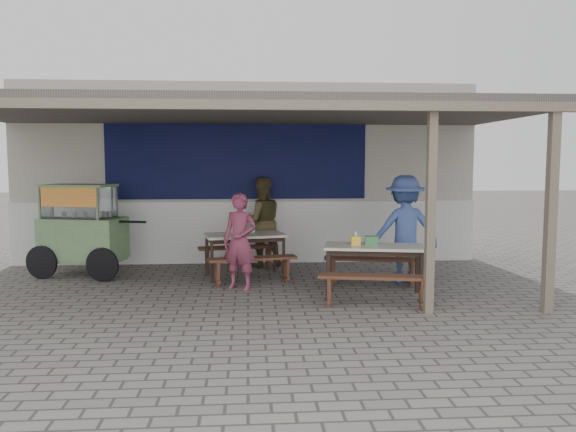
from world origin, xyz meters
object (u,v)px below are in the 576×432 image
at_px(table_left, 245,238).
at_px(bench_right_wall, 372,264).
at_px(bench_left_street, 252,264).
at_px(condiment_jar, 253,230).
at_px(table_right, 374,251).
at_px(patron_street_side, 240,241).
at_px(vendor_cart, 82,226).
at_px(patron_right_table, 405,229).
at_px(patron_wall_side, 261,222).
at_px(tissue_box, 356,240).
at_px(condiment_bowl, 234,232).
at_px(bench_right_street, 375,283).
at_px(donation_box, 371,240).
at_px(bench_left_wall, 238,252).

xyz_separation_m(table_left, bench_right_wall, (2.03, -0.78, -0.33)).
relative_size(bench_left_street, condiment_jar, 16.75).
distance_m(table_right, patron_street_side, 2.05).
bearing_deg(vendor_cart, patron_right_table, 5.45).
bearing_deg(condiment_jar, patron_wall_side, 78.65).
distance_m(patron_right_table, tissue_box, 1.27).
bearing_deg(condiment_bowl, vendor_cart, 174.15).
xyz_separation_m(vendor_cart, condiment_jar, (2.94, -0.11, -0.07)).
xyz_separation_m(bench_right_wall, condiment_bowl, (-2.21, 0.84, 0.43)).
height_order(table_left, tissue_box, tissue_box).
bearing_deg(table_left, condiment_bowl, 148.95).
bearing_deg(tissue_box, table_right, -16.87).
bearing_deg(vendor_cart, table_left, 8.18).
bearing_deg(bench_right_wall, vendor_cart, 177.99).
bearing_deg(patron_right_table, bench_right_street, 60.26).
height_order(patron_wall_side, donation_box, patron_wall_side).
xyz_separation_m(bench_right_wall, patron_street_side, (-2.10, -0.10, 0.41)).
height_order(vendor_cart, patron_right_table, patron_right_table).
bearing_deg(donation_box, patron_street_side, 165.23).
bearing_deg(condiment_jar, table_left, -122.10).
relative_size(table_right, bench_right_street, 0.98).
xyz_separation_m(bench_left_street, donation_box, (1.75, -0.78, 0.48)).
distance_m(table_left, condiment_jar, 0.29).
bearing_deg(bench_right_wall, bench_right_street, -90.00).
relative_size(table_left, tissue_box, 11.00).
bearing_deg(bench_right_street, donation_box, 92.62).
distance_m(bench_left_street, condiment_jar, 0.95).
height_order(bench_left_street, condiment_bowl, condiment_bowl).
distance_m(vendor_cart, condiment_bowl, 2.63).
height_order(donation_box, condiment_jar, donation_box).
relative_size(table_left, donation_box, 7.55).
bearing_deg(bench_right_street, patron_street_side, 155.86).
distance_m(vendor_cart, condiment_jar, 2.94).
xyz_separation_m(vendor_cart, patron_street_side, (2.73, -1.21, -0.11)).
bearing_deg(vendor_cart, bench_right_street, -13.76).
relative_size(patron_street_side, tissue_box, 11.39).
distance_m(patron_wall_side, donation_box, 2.91).
xyz_separation_m(table_right, bench_right_street, (-0.13, -0.69, -0.33)).
bearing_deg(bench_right_street, bench_left_wall, 135.16).
relative_size(table_right, patron_wall_side, 0.91).
height_order(patron_street_side, condiment_bowl, patron_street_side).
bearing_deg(bench_right_street, tissue_box, 109.94).
distance_m(patron_street_side, donation_box, 2.01).
distance_m(vendor_cart, donation_box, 4.98).
distance_m(bench_left_street, vendor_cart, 3.11).
xyz_separation_m(bench_left_street, vendor_cart, (-2.92, 0.94, 0.53)).
height_order(bench_right_street, patron_right_table, patron_right_table).
xyz_separation_m(bench_right_street, condiment_jar, (-1.62, 2.39, 0.45)).
xyz_separation_m(patron_street_side, condiment_jar, (0.21, 1.10, 0.05)).
height_order(bench_left_wall, condiment_bowl, condiment_bowl).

